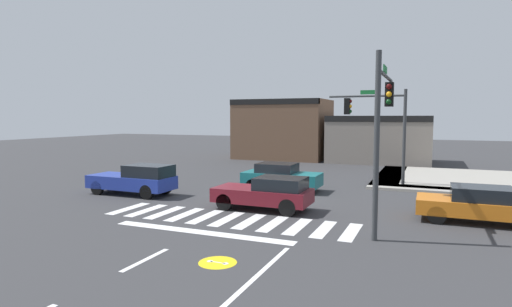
# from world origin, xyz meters

# --- Properties ---
(ground_plane) EXTENTS (120.00, 120.00, 0.00)m
(ground_plane) POSITION_xyz_m (0.00, 0.00, 0.00)
(ground_plane) COLOR #353538
(crosswalk_near) EXTENTS (9.98, 2.41, 0.01)m
(crosswalk_near) POSITION_xyz_m (0.00, -4.50, 0.00)
(crosswalk_near) COLOR silver
(crosswalk_near) RESTS_ON ground_plane
(lane_markings) EXTENTS (6.80, 20.25, 0.01)m
(lane_markings) POSITION_xyz_m (1.11, -12.02, 0.00)
(lane_markings) COLOR white
(lane_markings) RESTS_ON ground_plane
(bike_detector_marking) EXTENTS (1.05, 1.05, 0.01)m
(bike_detector_marking) POSITION_xyz_m (1.95, -8.92, 0.00)
(bike_detector_marking) COLOR yellow
(bike_detector_marking) RESTS_ON ground_plane
(curb_corner_northeast) EXTENTS (10.00, 10.60, 0.15)m
(curb_corner_northeast) POSITION_xyz_m (8.49, 9.42, 0.07)
(curb_corner_northeast) COLOR #9E998E
(curb_corner_northeast) RESTS_ON ground_plane
(storefront_row) EXTENTS (17.35, 6.20, 5.55)m
(storefront_row) POSITION_xyz_m (-1.98, 19.01, 2.47)
(storefront_row) COLOR brown
(storefront_row) RESTS_ON ground_plane
(traffic_signal_southeast) EXTENTS (0.32, 4.53, 5.99)m
(traffic_signal_southeast) POSITION_xyz_m (5.61, -3.53, 4.04)
(traffic_signal_southeast) COLOR #383A3D
(traffic_signal_southeast) RESTS_ON ground_plane
(traffic_signal_northeast) EXTENTS (4.36, 0.32, 5.49)m
(traffic_signal_northeast) POSITION_xyz_m (4.33, 6.04, 3.81)
(traffic_signal_northeast) COLOR #383A3D
(traffic_signal_northeast) RESTS_ON ground_plane
(car_teal) EXTENTS (4.13, 1.81, 1.46)m
(car_teal) POSITION_xyz_m (-0.20, 2.30, 0.74)
(car_teal) COLOR #196B70
(car_teal) RESTS_ON ground_plane
(car_orange) EXTENTS (4.56, 1.81, 1.36)m
(car_orange) POSITION_xyz_m (9.01, -1.37, 0.70)
(car_orange) COLOR orange
(car_orange) RESTS_ON ground_plane
(car_maroon) EXTENTS (4.12, 1.78, 1.43)m
(car_maroon) POSITION_xyz_m (0.84, -2.41, 0.74)
(car_maroon) COLOR maroon
(car_maroon) RESTS_ON ground_plane
(car_blue) EXTENTS (4.49, 1.72, 1.56)m
(car_blue) POSITION_xyz_m (-6.53, -1.77, 0.79)
(car_blue) COLOR #23389E
(car_blue) RESTS_ON ground_plane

